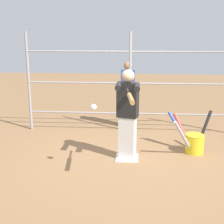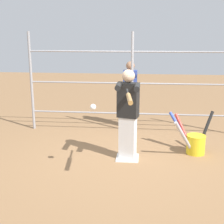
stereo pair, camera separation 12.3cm
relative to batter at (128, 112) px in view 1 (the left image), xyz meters
The scene contains 8 objects.
ground_plane 0.87m from the batter, 90.00° to the right, with size 24.00×24.00×0.00m, color olive.
home_plate 0.86m from the batter, 90.00° to the right, with size 0.40×0.40×0.02m.
fence_backstop 1.64m from the batter, 90.00° to the right, with size 4.68×0.06×2.25m.
batter is the anchor object (origin of this frame).
baseball_bat_swinging 1.05m from the batter, 93.60° to the left, with size 0.15×0.90×0.07m.
softball_in_flight 0.85m from the batter, 51.64° to the left, with size 0.10×0.10×0.10m.
bat_bucket 1.46m from the batter, 161.66° to the right, with size 0.87×0.86×0.77m.
bystander_behind_fence 2.01m from the batter, 88.36° to the right, with size 0.33×0.20×1.57m.
Camera 1 is at (-0.14, 5.30, 2.22)m, focal length 50.00 mm.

